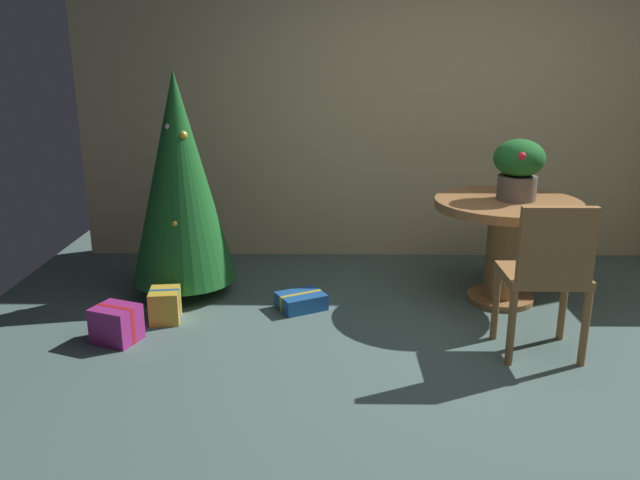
{
  "coord_description": "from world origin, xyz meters",
  "views": [
    {
      "loc": [
        -0.94,
        -3.13,
        1.68
      ],
      "look_at": [
        -0.99,
        0.52,
        0.61
      ],
      "focal_mm": 35.78,
      "sensor_mm": 36.0,
      "label": 1
    }
  ],
  "objects_px": {
    "gift_box_purple": "(116,324)",
    "flower_vase": "(518,166)",
    "wooden_chair_near": "(547,270)",
    "gift_box_blue": "(301,301)",
    "round_dining_table": "(506,230)",
    "gift_box_gold": "(165,305)",
    "holiday_tree": "(179,179)"
  },
  "relations": [
    {
      "from": "wooden_chair_near",
      "to": "gift_box_blue",
      "type": "bearing_deg",
      "value": 153.39
    },
    {
      "from": "gift_box_gold",
      "to": "wooden_chair_near",
      "type": "bearing_deg",
      "value": -12.02
    },
    {
      "from": "holiday_tree",
      "to": "gift_box_gold",
      "type": "distance_m",
      "value": 0.9
    },
    {
      "from": "gift_box_gold",
      "to": "flower_vase",
      "type": "bearing_deg",
      "value": 9.66
    },
    {
      "from": "gift_box_purple",
      "to": "gift_box_blue",
      "type": "distance_m",
      "value": 1.22
    },
    {
      "from": "gift_box_blue",
      "to": "holiday_tree",
      "type": "bearing_deg",
      "value": 161.37
    },
    {
      "from": "gift_box_blue",
      "to": "wooden_chair_near",
      "type": "bearing_deg",
      "value": -26.61
    },
    {
      "from": "holiday_tree",
      "to": "gift_box_blue",
      "type": "relative_size",
      "value": 4.18
    },
    {
      "from": "gift_box_blue",
      "to": "flower_vase",
      "type": "bearing_deg",
      "value": 7.06
    },
    {
      "from": "gift_box_blue",
      "to": "gift_box_gold",
      "type": "xyz_separation_m",
      "value": [
        -0.88,
        -0.22,
        0.05
      ]
    },
    {
      "from": "round_dining_table",
      "to": "gift_box_purple",
      "type": "xyz_separation_m",
      "value": [
        -2.5,
        -0.7,
        -0.41
      ]
    },
    {
      "from": "round_dining_table",
      "to": "holiday_tree",
      "type": "distance_m",
      "value": 2.28
    },
    {
      "from": "flower_vase",
      "to": "gift_box_gold",
      "type": "bearing_deg",
      "value": -170.34
    },
    {
      "from": "round_dining_table",
      "to": "gift_box_purple",
      "type": "distance_m",
      "value": 2.62
    },
    {
      "from": "wooden_chair_near",
      "to": "gift_box_blue",
      "type": "distance_m",
      "value": 1.64
    },
    {
      "from": "wooden_chair_near",
      "to": "holiday_tree",
      "type": "distance_m",
      "value": 2.48
    },
    {
      "from": "gift_box_gold",
      "to": "holiday_tree",
      "type": "bearing_deg",
      "value": 87.06
    },
    {
      "from": "round_dining_table",
      "to": "gift_box_purple",
      "type": "relative_size",
      "value": 3.17
    },
    {
      "from": "flower_vase",
      "to": "gift_box_gold",
      "type": "height_order",
      "value": "flower_vase"
    },
    {
      "from": "round_dining_table",
      "to": "wooden_chair_near",
      "type": "relative_size",
      "value": 1.08
    },
    {
      "from": "round_dining_table",
      "to": "flower_vase",
      "type": "height_order",
      "value": "flower_vase"
    },
    {
      "from": "round_dining_table",
      "to": "gift_box_blue",
      "type": "height_order",
      "value": "round_dining_table"
    },
    {
      "from": "holiday_tree",
      "to": "gift_box_gold",
      "type": "relative_size",
      "value": 6.58
    },
    {
      "from": "flower_vase",
      "to": "gift_box_purple",
      "type": "distance_m",
      "value": 2.78
    },
    {
      "from": "wooden_chair_near",
      "to": "flower_vase",
      "type": "bearing_deg",
      "value": 86.55
    },
    {
      "from": "round_dining_table",
      "to": "flower_vase",
      "type": "bearing_deg",
      "value": 12.67
    },
    {
      "from": "holiday_tree",
      "to": "round_dining_table",
      "type": "bearing_deg",
      "value": -3.02
    },
    {
      "from": "flower_vase",
      "to": "wooden_chair_near",
      "type": "distance_m",
      "value": 0.98
    },
    {
      "from": "round_dining_table",
      "to": "flower_vase",
      "type": "relative_size",
      "value": 2.4
    },
    {
      "from": "gift_box_purple",
      "to": "flower_vase",
      "type": "bearing_deg",
      "value": 15.52
    },
    {
      "from": "wooden_chair_near",
      "to": "gift_box_gold",
      "type": "relative_size",
      "value": 3.79
    },
    {
      "from": "wooden_chair_near",
      "to": "gift_box_gold",
      "type": "height_order",
      "value": "wooden_chair_near"
    }
  ]
}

